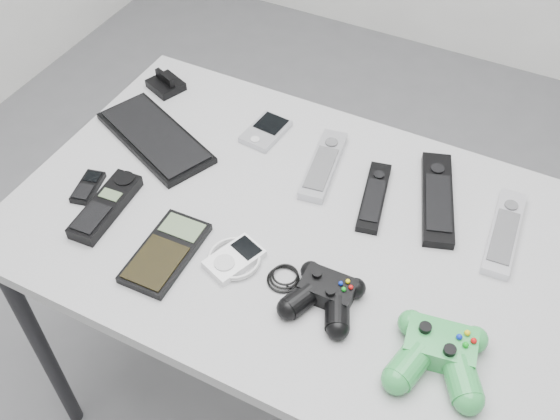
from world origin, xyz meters
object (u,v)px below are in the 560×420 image
at_px(remote_black_b, 437,198).
at_px(controller_green, 439,353).
at_px(pda, 266,131).
at_px(pda_keyboard, 155,137).
at_px(cordless_handset, 106,206).
at_px(mobile_phone, 88,187).
at_px(calculator, 166,252).
at_px(remote_silver_a, 324,164).
at_px(desk, 297,245).
at_px(remote_silver_b, 504,232).
at_px(mp3_player, 234,258).
at_px(remote_black_a, 374,196).
at_px(controller_black, 325,294).

xyz_separation_m(remote_black_b, controller_green, (0.11, -0.35, 0.02)).
bearing_deg(pda, pda_keyboard, -143.00).
height_order(pda_keyboard, cordless_handset, cordless_handset).
height_order(mobile_phone, calculator, calculator).
xyz_separation_m(pda_keyboard, remote_silver_a, (0.36, 0.08, 0.00)).
bearing_deg(remote_black_b, pda_keyboard, 170.61).
relative_size(pda, mobile_phone, 1.25).
bearing_deg(desk, remote_silver_b, 22.78).
bearing_deg(mobile_phone, desk, 1.34).
bearing_deg(mobile_phone, calculator, -29.98).
height_order(mobile_phone, mp3_player, mp3_player).
bearing_deg(controller_green, mp3_player, 166.18).
xyz_separation_m(pda_keyboard, remote_silver_b, (0.75, 0.07, 0.00)).
xyz_separation_m(pda, cordless_handset, (-0.17, -0.35, 0.01)).
bearing_deg(remote_silver_b, remote_silver_a, 173.76).
distance_m(remote_silver_a, mobile_phone, 0.48).
xyz_separation_m(cordless_handset, mp3_player, (0.29, 0.00, -0.00)).
bearing_deg(pda_keyboard, remote_black_b, 32.73).
relative_size(remote_black_b, controller_green, 1.45).
relative_size(mobile_phone, mp3_player, 0.85).
distance_m(remote_black_a, calculator, 0.42).
height_order(remote_black_b, cordless_handset, cordless_handset).
xyz_separation_m(remote_black_b, mobile_phone, (-0.64, -0.29, -0.00)).
relative_size(remote_silver_a, cordless_handset, 1.14).
bearing_deg(pda_keyboard, remote_silver_b, 28.88).
distance_m(pda_keyboard, controller_green, 0.76).
relative_size(desk, remote_black_a, 5.93).
height_order(remote_silver_a, remote_black_a, remote_silver_a).
bearing_deg(remote_black_a, pda_keyboard, 173.54).
xyz_separation_m(mp3_player, controller_green, (0.39, -0.03, 0.02)).
xyz_separation_m(remote_black_b, cordless_handset, (-0.57, -0.32, 0.00)).
bearing_deg(controller_green, remote_black_a, 117.94).
height_order(controller_black, controller_green, controller_green).
bearing_deg(controller_green, calculator, 172.21).
xyz_separation_m(remote_black_a, remote_black_b, (0.11, 0.05, 0.00)).
height_order(pda, controller_green, controller_green).
distance_m(pda, remote_black_b, 0.40).
bearing_deg(mobile_phone, pda, 39.46).
distance_m(pda_keyboard, controller_black, 0.55).
relative_size(cordless_handset, mp3_player, 1.73).
height_order(cordless_handset, calculator, cordless_handset).
height_order(remote_silver_a, mobile_phone, remote_silver_a).
bearing_deg(remote_black_a, remote_silver_b, -6.73).
bearing_deg(remote_black_b, pda, 157.36).
xyz_separation_m(remote_silver_b, controller_green, (-0.03, -0.32, 0.02)).
height_order(pda, remote_black_b, remote_black_b).
bearing_deg(mp3_player, pda_keyboard, 166.64).
xyz_separation_m(pda, remote_silver_a, (0.16, -0.04, 0.00)).
bearing_deg(pda, controller_black, -44.03).
relative_size(desk, calculator, 5.99).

